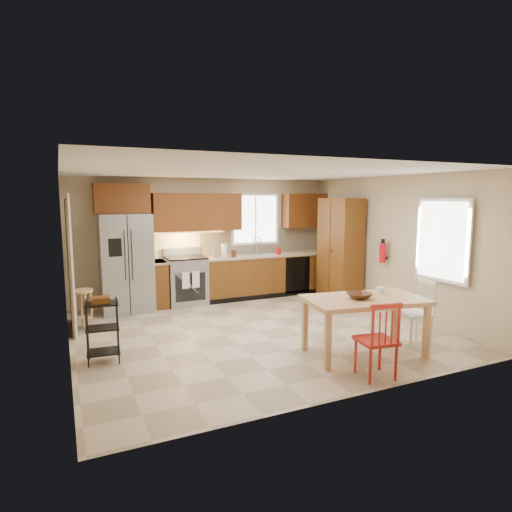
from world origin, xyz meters
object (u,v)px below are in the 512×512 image
object	(u,v)px
refrigerator	(126,263)
fire_extinguisher	(383,253)
pantry	(340,250)
table_bowl	(359,299)
soap_bottle	(279,250)
dining_table	(364,327)
bar_stool	(84,309)
range_stove	(186,281)
chair_white	(415,312)
table_jar	(380,292)
chair_red	(376,339)
utility_cart	(103,331)

from	to	relation	value
refrigerator	fire_extinguisher	bearing A→B (deg)	-24.52
refrigerator	fire_extinguisher	xyz separation A→B (m)	(4.33, -1.98, 0.19)
pantry	table_bowl	xyz separation A→B (m)	(-1.65, -2.73, -0.27)
soap_bottle	dining_table	bearing A→B (deg)	-99.33
bar_stool	range_stove	bearing A→B (deg)	31.48
range_stove	chair_white	bearing A→B (deg)	-56.99
pantry	table_jar	xyz separation A→B (m)	(-1.20, -2.63, -0.24)
range_stove	chair_white	size ratio (longest dim) A/B	0.99
soap_bottle	table_jar	world-z (taller)	soap_bottle
range_stove	bar_stool	size ratio (longest dim) A/B	1.42
chair_red	bar_stool	distance (m)	4.60
fire_extinguisher	refrigerator	bearing A→B (deg)	155.48
range_stove	bar_stool	distance (m)	2.16
fire_extinguisher	chair_red	bearing A→B (deg)	-131.95
chair_red	utility_cart	world-z (taller)	chair_red
fire_extinguisher	utility_cart	size ratio (longest dim) A/B	0.44
dining_table	chair_white	size ratio (longest dim) A/B	1.70
chair_red	utility_cart	xyz separation A→B (m)	(-2.88, 1.84, -0.06)
dining_table	chair_red	distance (m)	0.74
range_stove	table_bowl	distance (m)	3.96
chair_white	utility_cart	bearing A→B (deg)	83.37
dining_table	table_jar	distance (m)	0.56
range_stove	dining_table	bearing A→B (deg)	-68.92
fire_extinguisher	bar_stool	xyz separation A→B (m)	(-5.13, 1.13, -0.78)
table_bowl	utility_cart	xyz separation A→B (m)	(-3.14, 1.19, -0.37)
refrigerator	utility_cart	distance (m)	2.60
fire_extinguisher	chair_red	distance (m)	3.20
refrigerator	fire_extinguisher	world-z (taller)	refrigerator
pantry	utility_cart	world-z (taller)	pantry
bar_stool	chair_red	bearing A→B (deg)	-42.25
pantry	utility_cart	xyz separation A→B (m)	(-4.78, -1.55, -0.64)
refrigerator	chair_white	bearing A→B (deg)	-45.60
chair_white	table_bowl	distance (m)	1.10
refrigerator	chair_red	xyz separation A→B (m)	(2.23, -4.31, -0.45)
soap_bottle	table_bowl	bearing A→B (deg)	-100.84
chair_red	table_jar	size ratio (longest dim) A/B	6.81
soap_bottle	utility_cart	distance (m)	4.58
soap_bottle	fire_extinguisher	distance (m)	2.27
utility_cart	table_jar	bearing A→B (deg)	-12.11
soap_bottle	dining_table	xyz separation A→B (m)	(-0.60, -3.63, -0.61)
refrigerator	table_jar	xyz separation A→B (m)	(2.93, -3.56, -0.10)
range_stove	fire_extinguisher	xyz separation A→B (m)	(3.18, -2.04, 0.64)
chair_red	utility_cart	size ratio (longest dim) A/B	1.13
table_bowl	table_jar	size ratio (longest dim) A/B	2.35
range_stove	soap_bottle	bearing A→B (deg)	-2.40
dining_table	chair_red	bearing A→B (deg)	-109.72
dining_table	utility_cart	world-z (taller)	utility_cart
soap_bottle	chair_red	distance (m)	4.42
refrigerator	table_bowl	world-z (taller)	refrigerator
range_stove	utility_cart	size ratio (longest dim) A/B	1.13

